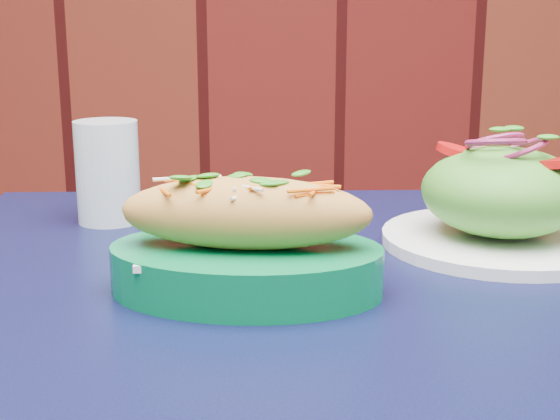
{
  "coord_description": "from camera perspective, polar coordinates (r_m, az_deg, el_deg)",
  "views": [
    {
      "loc": [
        0.17,
        0.71,
        0.98
      ],
      "look_at": [
        0.18,
        1.4,
        0.81
      ],
      "focal_mm": 50.0,
      "sensor_mm": 36.0,
      "label": 1
    }
  ],
  "objects": [
    {
      "name": "salad_plate",
      "position": [
        0.83,
        15.92,
        0.7
      ],
      "size": [
        0.24,
        0.24,
        0.12
      ],
      "rotation": [
        0.0,
        0.0,
        -0.06
      ],
      "color": "white",
      "rests_on": "cafe_table"
    },
    {
      "name": "banh_mi_basket",
      "position": [
        0.66,
        -2.5,
        -2.5
      ],
      "size": [
        0.25,
        0.18,
        0.11
      ],
      "rotation": [
        0.0,
        0.0,
        -0.12
      ],
      "color": "#036B38",
      "rests_on": "cafe_table"
    },
    {
      "name": "water_glass",
      "position": [
        0.91,
        -12.49,
        2.74
      ],
      "size": [
        0.07,
        0.07,
        0.12
      ],
      "primitive_type": "cylinder",
      "color": "silver",
      "rests_on": "cafe_table"
    },
    {
      "name": "cafe_table",
      "position": [
        0.71,
        3.16,
        -12.57
      ],
      "size": [
        0.8,
        0.8,
        0.75
      ],
      "rotation": [
        0.0,
        0.0,
        0.0
      ],
      "color": "black",
      "rests_on": "ground"
    }
  ]
}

